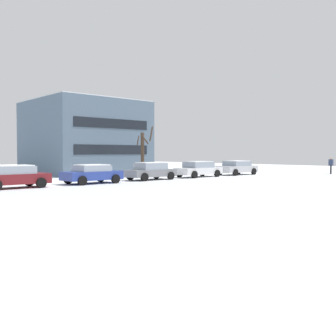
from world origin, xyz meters
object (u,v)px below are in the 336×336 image
parked_car_white (199,169)px  parked_car_silver (237,167)px  parked_car_blue (92,174)px  pedestrian_crossing (331,164)px  parked_car_gray (151,171)px  parked_car_maroon (14,176)px

parked_car_white → parked_car_silver: parked_car_white is taller
parked_car_blue → parked_car_white: bearing=0.9°
parked_car_silver → pedestrian_crossing: (8.47, -5.44, 0.28)m
parked_car_gray → parked_car_silver: bearing=0.1°
parked_car_blue → parked_car_gray: (5.50, 0.20, 0.02)m
pedestrian_crossing → parked_car_blue: bearing=168.2°
parked_car_gray → parked_car_white: same height
parked_car_silver → pedestrian_crossing: pedestrian_crossing is taller
pedestrian_crossing → parked_car_maroon: bearing=170.4°
parked_car_blue → parked_car_gray: 5.51m
parked_car_blue → parked_car_silver: 16.51m
parked_car_blue → parked_car_maroon: bearing=-179.4°
parked_car_maroon → parked_car_gray: parked_car_maroon is taller
parked_car_white → pedestrian_crossing: bearing=-21.2°
parked_car_maroon → parked_car_blue: parked_car_maroon is taller
parked_car_gray → parked_car_white: size_ratio=0.92×
parked_car_gray → parked_car_silver: size_ratio=0.93×
parked_car_blue → parked_car_silver: (16.51, 0.21, 0.02)m
parked_car_gray → pedestrian_crossing: size_ratio=2.45×
parked_car_gray → parked_car_white: (5.50, -0.02, 0.00)m
parked_car_maroon → parked_car_gray: (11.01, 0.26, -0.01)m
parked_car_white → parked_car_silver: bearing=0.3°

